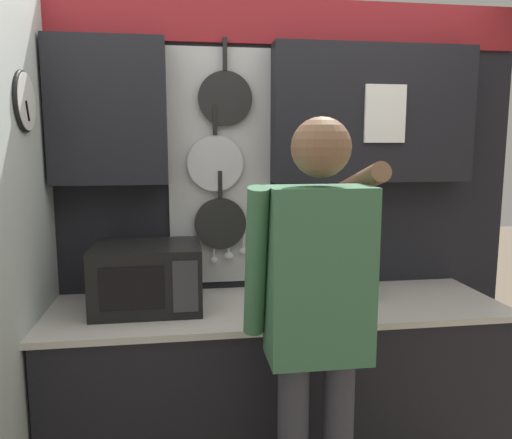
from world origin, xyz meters
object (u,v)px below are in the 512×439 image
at_px(person, 317,308).
at_px(knife_block, 354,279).
at_px(microwave, 148,277).
at_px(utensil_crock, 296,285).

bearing_deg(person, knife_block, 59.39).
bearing_deg(microwave, knife_block, 0.05).
relative_size(knife_block, person, 0.16).
xyz_separation_m(utensil_crock, person, (-0.06, -0.61, 0.08)).
relative_size(microwave, knife_block, 1.75).
distance_m(microwave, person, 0.90).
xyz_separation_m(microwave, utensil_crock, (0.72, 0.00, -0.07)).
height_order(microwave, utensil_crock, utensil_crock).
relative_size(utensil_crock, person, 0.18).
distance_m(microwave, knife_block, 1.02).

